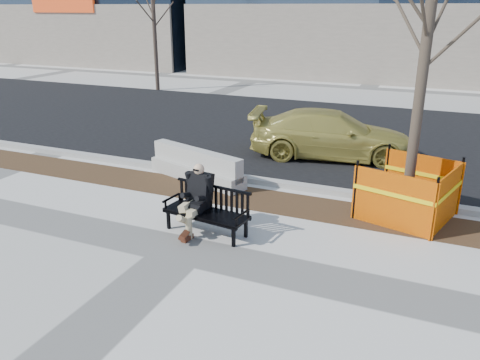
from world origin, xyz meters
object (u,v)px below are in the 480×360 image
(seated_man, at_px, (198,229))
(jersey_barrier_left, at_px, (197,180))
(bench, at_px, (207,233))
(sedan, at_px, (330,157))
(tree_fence, at_px, (404,216))

(seated_man, xyz_separation_m, jersey_barrier_left, (-1.27, 2.35, 0.00))
(jersey_barrier_left, bearing_deg, bench, -40.77)
(seated_man, bearing_deg, sedan, 85.09)
(tree_fence, bearing_deg, bench, -146.02)
(tree_fence, bearing_deg, sedan, 124.04)
(bench, distance_m, jersey_barrier_left, 2.84)
(bench, xyz_separation_m, jersey_barrier_left, (-1.48, 2.42, 0.00))
(seated_man, distance_m, jersey_barrier_left, 2.67)
(bench, height_order, jersey_barrier_left, bench)
(bench, relative_size, seated_man, 1.29)
(sedan, relative_size, jersey_barrier_left, 1.63)
(bench, bearing_deg, sedan, 87.41)
(seated_man, bearing_deg, jersey_barrier_left, 125.66)
(tree_fence, bearing_deg, seated_man, -148.58)
(tree_fence, height_order, jersey_barrier_left, tree_fence)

